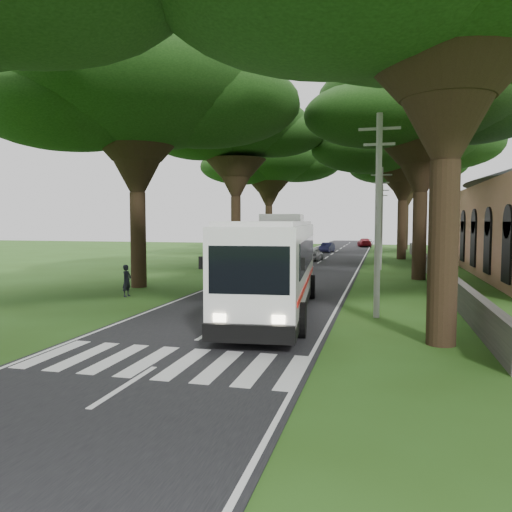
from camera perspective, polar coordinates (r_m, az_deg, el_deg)
name	(u,v)px	position (r m, az deg, el deg)	size (l,w,h in m)	color
ground	(190,345)	(15.76, -7.50, -10.07)	(140.00, 140.00, 0.00)	#284A15
road	(308,269)	(39.78, 6.02, -1.52)	(8.00, 120.00, 0.04)	black
crosswalk	(163,363)	(13.99, -10.62, -11.93)	(8.00, 3.00, 0.01)	silver
property_wall	(429,265)	(38.45, 19.19, -1.02)	(0.35, 50.00, 1.20)	#383533
pole_near	(378,212)	(20.18, 13.78, 4.90)	(1.60, 0.24, 8.00)	gray
pole_mid	(381,217)	(40.18, 14.08, 4.40)	(1.60, 0.24, 8.00)	gray
pole_far	(382,218)	(60.18, 14.18, 4.23)	(1.60, 0.24, 8.00)	gray
tree_l_mida	(136,94)	(30.42, -13.57, 17.57)	(15.18, 15.18, 14.32)	black
tree_l_midb	(236,128)	(46.88, -2.35, 14.39)	(13.44, 13.44, 15.30)	black
tree_l_far	(269,159)	(64.26, 1.48, 10.99)	(14.96, 14.96, 14.92)	black
tree_r_mida	(422,102)	(35.09, 18.49, 16.33)	(13.42, 13.42, 14.44)	black
tree_r_midb	(404,139)	(52.84, 16.52, 12.70)	(16.19, 16.19, 15.47)	black
tree_r_far	(406,162)	(70.68, 16.79, 10.29)	(13.49, 13.49, 14.80)	black
coach_bus	(275,264)	(20.72, 2.15, -0.89)	(4.00, 13.15, 3.82)	white
distant_car_a	(313,254)	(48.23, 6.55, 0.24)	(1.53, 3.80, 1.29)	#99999D
distant_car_b	(327,247)	(61.62, 8.12, 0.98)	(1.23, 3.53, 1.16)	#22224F
distant_car_c	(364,243)	(75.86, 12.29, 1.52)	(1.74, 4.27, 1.24)	maroon
pedestrian	(127,281)	(26.14, -14.55, -2.74)	(0.59, 0.39, 1.62)	black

